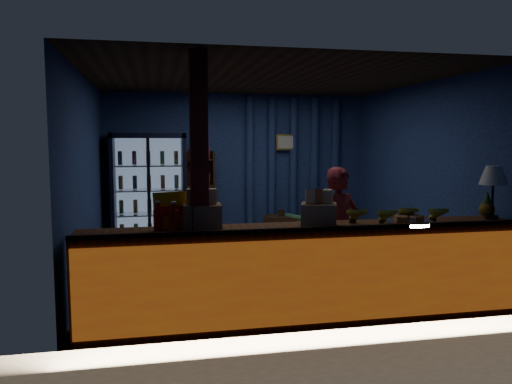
% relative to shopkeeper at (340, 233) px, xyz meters
% --- Properties ---
extents(ground, '(4.60, 4.60, 0.00)m').
position_rel_shopkeeper_xyz_m(ground, '(-0.58, 1.28, -0.74)').
color(ground, '#515154').
rests_on(ground, ground).
extents(room_walls, '(4.60, 4.60, 4.60)m').
position_rel_shopkeeper_xyz_m(room_walls, '(-0.58, 1.28, 0.83)').
color(room_walls, navy).
rests_on(room_walls, ground).
extents(counter, '(4.40, 0.57, 0.99)m').
position_rel_shopkeeper_xyz_m(counter, '(-0.58, -0.63, -0.27)').
color(counter, brown).
rests_on(counter, ground).
extents(support_post, '(0.16, 0.16, 2.60)m').
position_rel_shopkeeper_xyz_m(support_post, '(-1.63, -0.62, 0.56)').
color(support_post, maroon).
rests_on(support_post, ground).
extents(beverage_cooler, '(1.20, 0.62, 1.90)m').
position_rel_shopkeeper_xyz_m(beverage_cooler, '(-2.13, 3.20, 0.19)').
color(beverage_cooler, black).
rests_on(beverage_cooler, ground).
extents(bottle_shelf, '(0.50, 0.28, 1.60)m').
position_rel_shopkeeper_xyz_m(bottle_shelf, '(-1.28, 3.34, 0.05)').
color(bottle_shelf, '#362311').
rests_on(bottle_shelf, ground).
extents(curtain_folds, '(1.74, 0.14, 2.50)m').
position_rel_shopkeeper_xyz_m(curtain_folds, '(0.42, 3.42, 0.56)').
color(curtain_folds, navy).
rests_on(curtain_folds, room_walls).
extents(framed_picture, '(0.36, 0.04, 0.28)m').
position_rel_shopkeeper_xyz_m(framed_picture, '(0.27, 3.38, 1.01)').
color(framed_picture, gold).
rests_on(framed_picture, room_walls).
extents(shopkeeper, '(0.64, 0.53, 1.49)m').
position_rel_shopkeeper_xyz_m(shopkeeper, '(0.00, 0.00, 0.00)').
color(shopkeeper, maroon).
rests_on(shopkeeper, ground).
extents(green_chair, '(0.82, 0.83, 0.58)m').
position_rel_shopkeeper_xyz_m(green_chair, '(0.51, 2.67, -0.45)').
color(green_chair, '#5CB872').
rests_on(green_chair, ground).
extents(side_table, '(0.67, 0.58, 0.61)m').
position_rel_shopkeeper_xyz_m(side_table, '(0.04, 2.81, -0.49)').
color(side_table, '#362311').
rests_on(side_table, ground).
extents(yellow_sign, '(0.44, 0.22, 0.35)m').
position_rel_shopkeeper_xyz_m(yellow_sign, '(-1.84, -0.48, 0.38)').
color(yellow_sign, yellow).
rests_on(yellow_sign, counter).
extents(soda_bottles, '(0.23, 0.17, 0.28)m').
position_rel_shopkeeper_xyz_m(soda_bottles, '(-1.94, -0.62, 0.32)').
color(soda_bottles, red).
rests_on(soda_bottles, counter).
extents(snack_box_left, '(0.37, 0.31, 0.38)m').
position_rel_shopkeeper_xyz_m(snack_box_left, '(-1.60, -0.55, 0.34)').
color(snack_box_left, '#A57650').
rests_on(snack_box_left, counter).
extents(snack_box_centre, '(0.41, 0.38, 0.36)m').
position_rel_shopkeeper_xyz_m(snack_box_centre, '(-0.46, -0.63, 0.33)').
color(snack_box_centre, '#A57650').
rests_on(snack_box_centre, counter).
extents(pastry_tray, '(0.51, 0.51, 0.08)m').
position_rel_shopkeeper_xyz_m(pastry_tray, '(0.46, -0.68, 0.23)').
color(pastry_tray, silver).
rests_on(pastry_tray, counter).
extents(banana_bunches, '(1.09, 0.31, 0.18)m').
position_rel_shopkeeper_xyz_m(banana_bunches, '(0.35, -0.62, 0.29)').
color(banana_bunches, gold).
rests_on(banana_bunches, counter).
extents(table_lamp, '(0.29, 0.29, 0.57)m').
position_rel_shopkeeper_xyz_m(table_lamp, '(1.47, -0.61, 0.65)').
color(table_lamp, black).
rests_on(table_lamp, counter).
extents(pineapple, '(0.17, 0.17, 0.29)m').
position_rel_shopkeeper_xyz_m(pineapple, '(1.47, -0.53, 0.32)').
color(pineapple, olive).
rests_on(pineapple, counter).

